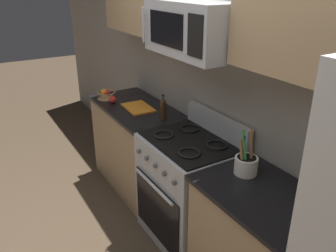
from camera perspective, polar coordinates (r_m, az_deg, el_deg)
The scene contains 12 objects.
wall_back at distance 2.79m, azimuth 10.10°, elevation 6.29°, with size 8.00×0.10×2.60m, color #9E998E.
counter_left at distance 3.66m, azimuth -5.14°, elevation -3.37°, with size 1.14×0.60×0.91m.
range_oven at distance 2.93m, azimuth 3.37°, elevation -10.37°, with size 0.76×0.64×1.09m.
counter_right at distance 2.46m, azimuth 14.68°, elevation -19.51°, with size 0.85×0.60×0.91m.
microwave at distance 2.47m, azimuth 4.62°, elevation 15.79°, with size 0.77×0.44×0.36m.
upper_cabinets_right at distance 1.95m, azimuth 22.86°, elevation 17.92°, with size 0.84×0.34×0.72m.
utensil_crock at distance 2.32m, azimuth 12.76°, elevation -6.14°, with size 0.15×0.15×0.33m.
fruit_basket at distance 3.74m, azimuth -10.20°, elevation 5.17°, with size 0.20×0.20×0.10m.
apple_loose at distance 3.58m, azimuth -9.12°, elevation 4.34°, with size 0.08×0.08×0.08m, color red.
cutting_board at distance 3.42m, azimuth -4.97°, elevation 3.04°, with size 0.35×0.24×0.02m, color orange.
bottle_oil at distance 2.03m, azimuth 22.64°, elevation -11.03°, with size 0.06×0.06×0.24m.
bottle_soy at distance 3.10m, azimuth -0.81°, elevation 2.94°, with size 0.06×0.06×0.24m.
Camera 1 is at (2.00, -0.71, 2.11)m, focal length 36.92 mm.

